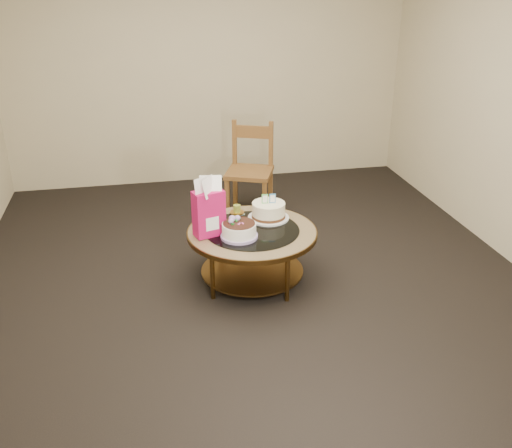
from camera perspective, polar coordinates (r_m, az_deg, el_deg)
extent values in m
plane|color=black|center=(4.65, -0.38, -5.69)|extent=(5.00, 5.00, 0.00)
cube|color=#BAAD8D|center=(6.58, -4.83, 15.32)|extent=(4.50, 0.02, 2.60)
cube|color=#BAAD8D|center=(1.94, 14.25, -8.65)|extent=(4.50, 0.02, 2.60)
cylinder|color=brown|center=(4.79, 3.21, -1.91)|extent=(0.04, 0.04, 0.42)
cylinder|color=brown|center=(4.83, -3.52, -1.73)|extent=(0.04, 0.04, 0.42)
cylinder|color=brown|center=(4.33, -4.38, -5.03)|extent=(0.04, 0.04, 0.42)
cylinder|color=brown|center=(4.29, 3.15, -5.26)|extent=(0.04, 0.04, 0.42)
cylinder|color=brown|center=(4.60, -0.38, -4.61)|extent=(0.82, 0.82, 0.02)
cylinder|color=brown|center=(4.45, -0.39, -0.87)|extent=(1.02, 1.02, 0.04)
cylinder|color=#927450|center=(4.44, -0.39, -0.71)|extent=(1.00, 1.00, 0.01)
cylinder|color=black|center=(4.44, -0.39, -0.61)|extent=(0.74, 0.74, 0.01)
cylinder|color=#AB91CD|center=(4.31, -1.69, -1.21)|extent=(0.28, 0.28, 0.02)
cylinder|color=white|center=(4.29, -1.70, -0.65)|extent=(0.26, 0.26, 0.11)
cylinder|color=black|center=(4.27, -1.71, 0.08)|extent=(0.24, 0.24, 0.01)
sphere|color=#AB91CD|center=(4.29, -2.40, 0.54)|extent=(0.05, 0.05, 0.05)
sphere|color=#AB91CD|center=(4.31, -1.85, 0.60)|extent=(0.04, 0.04, 0.04)
sphere|color=#AB91CD|center=(4.26, -2.52, 0.27)|extent=(0.04, 0.04, 0.04)
cone|color=#1C6C25|center=(4.28, -1.95, 0.28)|extent=(0.03, 0.03, 0.02)
cone|color=#1C6C25|center=(4.29, -2.75, 0.29)|extent=(0.04, 0.04, 0.02)
cone|color=#1C6C25|center=(4.33, -1.64, 0.54)|extent=(0.04, 0.04, 0.02)
cone|color=#1C6C25|center=(4.24, -2.28, 0.01)|extent=(0.04, 0.04, 0.02)
cylinder|color=white|center=(4.64, 1.26, 0.64)|extent=(0.33, 0.33, 0.01)
cylinder|color=#452513|center=(4.63, 1.26, 0.84)|extent=(0.27, 0.27, 0.02)
cylinder|color=#F5EFCB|center=(4.60, 1.27, 1.54)|extent=(0.27, 0.27, 0.10)
cube|color=#50BC59|center=(4.57, 0.89, 2.54)|extent=(0.05, 0.01, 0.08)
cube|color=white|center=(4.57, 0.89, 2.54)|extent=(0.04, 0.02, 0.06)
cube|color=#3987C4|center=(4.58, 1.66, 2.58)|extent=(0.05, 0.01, 0.08)
cube|color=white|center=(4.58, 1.66, 2.58)|extent=(0.04, 0.02, 0.06)
cube|color=#C1125F|center=(4.30, -4.74, 1.08)|extent=(0.25, 0.19, 0.35)
cube|color=white|center=(4.33, -4.71, 0.32)|extent=(0.14, 0.15, 0.10)
cube|color=#ECCA61|center=(4.72, -1.91, 1.06)|extent=(0.12, 0.12, 0.01)
cylinder|color=gold|center=(4.72, -1.91, 1.17)|extent=(0.12, 0.12, 0.01)
cylinder|color=olive|center=(4.70, -1.92, 1.57)|extent=(0.06, 0.06, 0.06)
cylinder|color=black|center=(4.69, -1.93, 1.96)|extent=(0.00, 0.00, 0.01)
cube|color=brown|center=(5.67, -0.68, 5.17)|extent=(0.56, 0.56, 0.04)
cube|color=brown|center=(5.61, -2.89, 2.42)|extent=(0.05, 0.05, 0.46)
cube|color=brown|center=(5.55, 0.87, 2.17)|extent=(0.05, 0.05, 0.46)
cube|color=brown|center=(5.95, -2.10, 3.74)|extent=(0.05, 0.05, 0.46)
cube|color=brown|center=(5.89, 1.45, 3.52)|extent=(0.05, 0.05, 0.46)
cube|color=brown|center=(5.80, -2.17, 8.09)|extent=(0.05, 0.05, 0.48)
cube|color=brown|center=(5.74, 1.50, 7.91)|extent=(0.05, 0.05, 0.48)
cube|color=brown|center=(5.73, -0.35, 9.19)|extent=(0.36, 0.17, 0.12)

